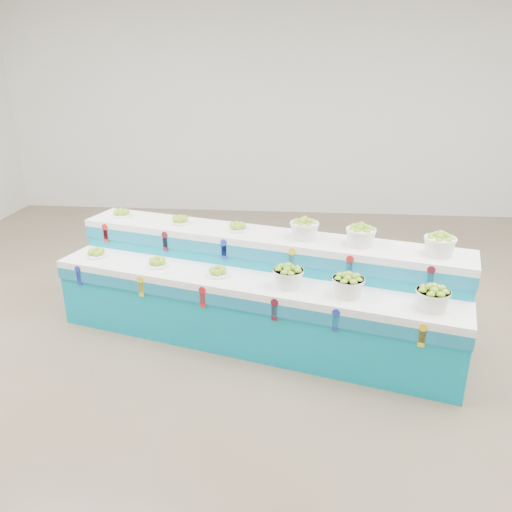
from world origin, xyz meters
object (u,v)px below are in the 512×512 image
object	(u,v)px
display_stand	(256,289)
plate_upper_mid	(180,219)
basket_lower_left	(288,276)
basket_upper_right	(440,244)

from	to	relation	value
display_stand	plate_upper_mid	distance (m)	1.14
basket_lower_left	plate_upper_mid	world-z (taller)	plate_upper_mid
plate_upper_mid	basket_upper_right	world-z (taller)	basket_upper_right
basket_lower_left	basket_upper_right	bearing A→B (deg)	6.00
display_stand	basket_lower_left	xyz separation A→B (m)	(0.33, -0.35, 0.31)
display_stand	basket_upper_right	bearing A→B (deg)	8.57
plate_upper_mid	basket_lower_left	bearing A→B (deg)	-35.77
plate_upper_mid	basket_upper_right	distance (m)	2.63
plate_upper_mid	display_stand	bearing A→B (deg)	-30.30
display_stand	basket_upper_right	xyz separation A→B (m)	(1.67, -0.21, 0.61)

